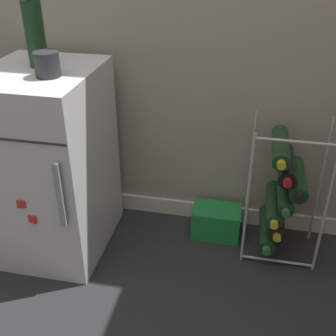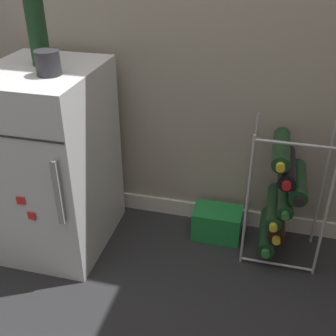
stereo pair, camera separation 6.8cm
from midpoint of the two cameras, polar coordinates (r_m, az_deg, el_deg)
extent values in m
plane|color=#28282B|center=(1.86, -4.49, -17.75)|extent=(14.00, 14.00, 0.00)
cube|color=silver|center=(2.30, -0.17, -5.32)|extent=(7.04, 0.01, 0.09)
cube|color=silver|center=(1.99, -16.46, 0.51)|extent=(0.46, 0.54, 0.87)
cube|color=#2D2D2D|center=(1.67, -21.84, 3.57)|extent=(0.45, 0.00, 0.01)
cube|color=#9E9EA3|center=(1.67, -15.54, -3.64)|extent=(0.02, 0.02, 0.29)
cube|color=red|center=(1.83, -18.93, -6.61)|extent=(0.04, 0.01, 0.04)
cube|color=red|center=(1.81, -20.28, -4.63)|extent=(0.04, 0.01, 0.04)
cylinder|color=#B2B2B7|center=(1.86, 9.70, -4.57)|extent=(0.01, 0.01, 0.66)
cylinder|color=#B2B2B7|center=(1.89, 19.62, -5.53)|extent=(0.01, 0.01, 0.66)
cylinder|color=#B2B2B7|center=(2.05, 10.08, -1.02)|extent=(0.01, 0.01, 0.66)
cylinder|color=#B2B2B7|center=(2.08, 19.05, -1.93)|extent=(0.01, 0.01, 0.66)
cylinder|color=#B2B2B7|center=(2.06, 13.57, -12.15)|extent=(0.33, 0.01, 0.01)
cylinder|color=#B2B2B7|center=(1.71, 16.01, 3.43)|extent=(0.33, 0.01, 0.01)
cylinder|color=#19381E|center=(2.09, 12.31, -8.07)|extent=(0.08, 0.30, 0.08)
cylinder|color=#2D7033|center=(1.96, 12.21, -10.93)|extent=(0.04, 0.02, 0.04)
cylinder|color=black|center=(2.04, 13.58, -6.55)|extent=(0.07, 0.27, 0.07)
cylinder|color=gold|center=(1.93, 13.57, -9.13)|extent=(0.04, 0.02, 0.04)
cylinder|color=#19381E|center=(2.00, 13.21, -4.74)|extent=(0.07, 0.30, 0.07)
cylinder|color=gold|center=(1.87, 13.18, -7.50)|extent=(0.03, 0.02, 0.03)
cylinder|color=#19381E|center=(1.97, 14.62, -3.25)|extent=(0.07, 0.29, 0.07)
cylinder|color=#2D7033|center=(1.84, 14.69, -5.89)|extent=(0.03, 0.02, 0.03)
cylinder|color=#19381E|center=(1.93, 16.11, -1.45)|extent=(0.08, 0.28, 0.08)
cylinder|color=black|center=(1.80, 16.29, -3.96)|extent=(0.04, 0.02, 0.04)
cylinder|color=black|center=(1.89, 14.72, 0.45)|extent=(0.08, 0.28, 0.08)
cylinder|color=red|center=(1.76, 14.80, -1.98)|extent=(0.04, 0.02, 0.04)
cylinder|color=#19381E|center=(1.85, 13.99, 2.79)|extent=(0.07, 0.29, 0.07)
cylinder|color=gold|center=(1.71, 14.02, 0.40)|extent=(0.04, 0.02, 0.04)
cube|color=#1E7F38|center=(2.15, 5.65, -7.25)|extent=(0.24, 0.15, 0.16)
cylinder|color=#28282D|center=(1.71, -17.19, 13.26)|extent=(0.10, 0.10, 0.09)
cylinder|color=#19381E|center=(1.84, -18.62, 16.81)|extent=(0.08, 0.08, 0.26)
camera|label=1|loc=(0.03, -91.03, -0.60)|focal=45.00mm
camera|label=2|loc=(0.03, 88.97, 0.60)|focal=45.00mm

